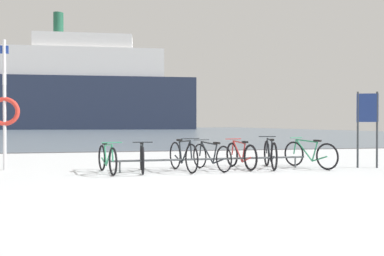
{
  "coord_description": "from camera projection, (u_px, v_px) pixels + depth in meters",
  "views": [
    {
      "loc": [
        -1.61,
        -6.32,
        1.15
      ],
      "look_at": [
        0.48,
        4.1,
        1.04
      ],
      "focal_mm": 36.12,
      "sensor_mm": 36.0,
      "label": 1
    }
  ],
  "objects": [
    {
      "name": "bicycle_2",
      "position": [
        183.0,
        156.0,
        9.41
      ],
      "size": [
        0.54,
        1.67,
        0.82
      ],
      "color": "black",
      "rests_on": "ground"
    },
    {
      "name": "bike_rack",
      "position": [
        213.0,
        159.0,
        9.65
      ],
      "size": [
        5.08,
        0.29,
        0.31
      ],
      "color": "#4C5156",
      "rests_on": "ground"
    },
    {
      "name": "rescue_post",
      "position": [
        5.0,
        108.0,
        9.67
      ],
      "size": [
        0.73,
        0.11,
        3.27
      ],
      "color": "silver",
      "rests_on": "ground"
    },
    {
      "name": "bicycle_0",
      "position": [
        107.0,
        159.0,
        9.05
      ],
      "size": [
        0.58,
        1.64,
        0.75
      ],
      "color": "black",
      "rests_on": "ground"
    },
    {
      "name": "bicycle_4",
      "position": [
        241.0,
        155.0,
        9.98
      ],
      "size": [
        0.46,
        1.65,
        0.77
      ],
      "color": "black",
      "rests_on": "ground"
    },
    {
      "name": "ground",
      "position": [
        125.0,
        132.0,
        59.37
      ],
      "size": [
        80.0,
        132.0,
        0.08
      ],
      "color": "silver"
    },
    {
      "name": "bicycle_1",
      "position": [
        142.0,
        158.0,
        9.26
      ],
      "size": [
        0.46,
        1.62,
        0.75
      ],
      "color": "black",
      "rests_on": "ground"
    },
    {
      "name": "bicycle_6",
      "position": [
        310.0,
        154.0,
        10.14
      ],
      "size": [
        0.74,
        1.65,
        0.79
      ],
      "color": "black",
      "rests_on": "ground"
    },
    {
      "name": "info_sign",
      "position": [
        367.0,
        116.0,
        10.16
      ],
      "size": [
        0.54,
        0.18,
        2.01
      ],
      "color": "#33383D",
      "rests_on": "ground"
    },
    {
      "name": "ferry_ship",
      "position": [
        89.0,
        91.0,
        85.53
      ],
      "size": [
        46.42,
        14.74,
        25.53
      ],
      "color": "#232D47",
      "rests_on": "ground"
    },
    {
      "name": "bicycle_5",
      "position": [
        270.0,
        154.0,
        10.05
      ],
      "size": [
        0.53,
        1.7,
        0.82
      ],
      "color": "black",
      "rests_on": "ground"
    },
    {
      "name": "bicycle_3",
      "position": [
        211.0,
        156.0,
        9.64
      ],
      "size": [
        0.68,
        1.63,
        0.76
      ],
      "color": "black",
      "rests_on": "ground"
    }
  ]
}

